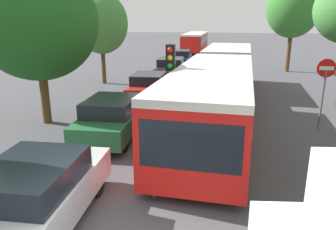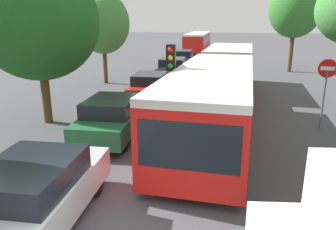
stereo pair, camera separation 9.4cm
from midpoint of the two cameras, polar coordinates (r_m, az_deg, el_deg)
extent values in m
cube|color=red|center=(11.84, 7.49, 1.98)|extent=(3.22, 9.88, 2.10)
cube|color=black|center=(11.75, 7.56, 3.77)|extent=(3.21, 9.49, 0.92)
cube|color=silver|center=(11.61, 7.70, 7.50)|extent=(3.22, 9.88, 0.20)
cube|color=red|center=(20.88, 10.22, 8.15)|extent=(3.03, 6.81, 2.10)
cube|color=black|center=(20.83, 10.27, 9.18)|extent=(3.03, 6.55, 0.92)
cube|color=silver|center=(20.74, 10.38, 11.30)|extent=(3.03, 6.81, 0.20)
cylinder|color=black|center=(17.09, 9.43, 6.38)|extent=(1.99, 1.14, 1.93)
cube|color=black|center=(7.20, 3.44, -5.45)|extent=(2.30, 0.25, 1.13)
cylinder|color=black|center=(9.11, 12.11, -8.26)|extent=(0.37, 1.04, 1.02)
cylinder|color=black|center=(9.38, -1.50, -7.14)|extent=(0.37, 1.04, 1.02)
cylinder|color=black|center=(15.01, 12.81, 1.58)|extent=(0.37, 1.04, 1.02)
cylinder|color=black|center=(15.17, 4.51, 2.10)|extent=(0.37, 1.04, 1.02)
cylinder|color=black|center=(20.98, 13.11, 5.75)|extent=(0.37, 1.04, 1.02)
cylinder|color=black|center=(21.09, 7.12, 6.11)|extent=(0.37, 1.04, 1.02)
cube|color=red|center=(44.93, 4.72, 12.58)|extent=(2.67, 11.16, 1.93)
cube|color=black|center=(44.91, 4.73, 13.02)|extent=(2.68, 10.60, 0.81)
cube|color=silver|center=(44.87, 4.75, 13.93)|extent=(2.67, 11.16, 0.19)
cylinder|color=black|center=(48.73, 3.95, 12.01)|extent=(0.31, 0.97, 0.97)
cylinder|color=black|center=(48.53, 6.42, 11.93)|extent=(0.31, 0.97, 0.97)
cylinder|color=black|center=(41.82, 2.75, 11.29)|extent=(0.31, 0.97, 0.97)
cylinder|color=black|center=(41.58, 5.63, 11.21)|extent=(0.31, 0.97, 0.97)
cube|color=#B7BABF|center=(7.60, -22.21, -13.58)|extent=(2.00, 4.42, 0.70)
cube|color=black|center=(7.24, -23.15, -9.68)|extent=(1.78, 2.34, 0.54)
cylinder|color=black|center=(9.14, -22.03, -10.33)|extent=(0.25, 0.67, 0.66)
cylinder|color=black|center=(8.52, -12.72, -11.50)|extent=(0.25, 0.67, 0.66)
cube|color=#236638|center=(12.33, -9.84, -1.02)|extent=(1.97, 4.35, 0.69)
cube|color=black|center=(12.07, -10.12, 1.61)|extent=(1.75, 2.31, 0.53)
cylinder|color=black|center=(13.89, -11.13, -0.32)|extent=(0.25, 0.66, 0.65)
cylinder|color=black|center=(13.48, -4.97, -0.57)|extent=(0.25, 0.66, 0.65)
cylinder|color=black|center=(11.46, -15.45, -4.26)|extent=(0.25, 0.66, 0.65)
cylinder|color=black|center=(10.97, -8.06, -4.75)|extent=(0.25, 0.66, 0.65)
cube|color=#B21E19|center=(17.86, -3.46, 4.58)|extent=(1.90, 4.19, 0.67)
cube|color=black|center=(17.65, -3.56, 6.38)|extent=(1.69, 2.22, 0.51)
cylinder|color=black|center=(19.33, -4.85, 4.63)|extent=(0.24, 0.64, 0.63)
cylinder|color=black|center=(19.07, -0.52, 4.53)|extent=(0.24, 0.64, 0.63)
cylinder|color=black|center=(16.83, -6.76, 2.78)|extent=(0.24, 0.64, 0.63)
cylinder|color=black|center=(16.53, -1.81, 2.64)|extent=(0.24, 0.64, 0.63)
cube|color=#47474C|center=(24.10, 0.38, 7.80)|extent=(2.01, 4.42, 0.71)
cube|color=black|center=(23.91, 0.35, 9.24)|extent=(1.78, 2.34, 0.54)
cylinder|color=black|center=(25.62, -0.96, 7.66)|extent=(0.25, 0.67, 0.66)
cylinder|color=black|center=(25.43, 2.53, 7.58)|extent=(0.25, 0.67, 0.66)
cylinder|color=black|center=(22.90, -2.00, 6.59)|extent=(0.25, 0.67, 0.66)
cylinder|color=black|center=(22.69, 1.89, 6.50)|extent=(0.25, 0.67, 0.66)
cube|color=navy|center=(29.92, 1.98, 9.52)|extent=(2.04, 4.50, 0.72)
cube|color=black|center=(29.75, 1.97, 10.70)|extent=(1.81, 2.39, 0.55)
cylinder|color=black|center=(31.45, 0.78, 9.32)|extent=(0.26, 0.68, 0.68)
cylinder|color=black|center=(31.30, 3.69, 9.26)|extent=(0.26, 0.68, 0.68)
cylinder|color=black|center=(28.65, 0.10, 8.62)|extent=(0.26, 0.68, 0.68)
cylinder|color=black|center=(28.49, 3.28, 8.55)|extent=(0.26, 0.68, 0.68)
cylinder|color=#56595E|center=(11.88, 0.22, 3.99)|extent=(0.12, 0.12, 3.40)
cube|color=black|center=(11.67, 0.22, 10.00)|extent=(0.32, 0.24, 0.90)
sphere|color=red|center=(11.49, 0.11, 11.30)|extent=(0.18, 0.18, 0.18)
sphere|color=#EAAD14|center=(11.52, 0.11, 9.91)|extent=(0.18, 0.18, 0.18)
sphere|color=green|center=(11.56, 0.11, 8.53)|extent=(0.18, 0.18, 0.18)
cylinder|color=#56595E|center=(13.99, 25.06, 2.24)|extent=(0.08, 0.08, 2.40)
cylinder|color=red|center=(13.76, 25.70, 7.37)|extent=(0.70, 0.03, 0.70)
cube|color=white|center=(13.75, 25.72, 7.35)|extent=(0.50, 0.04, 0.14)
cylinder|color=#51381E|center=(14.61, -20.83, 3.32)|extent=(0.36, 0.36, 2.42)
ellipsoid|color=#1E561E|center=(14.29, -22.07, 14.94)|extent=(4.78, 4.78, 4.67)
cylinder|color=#51381E|center=(22.76, -11.28, 8.53)|extent=(0.28, 0.28, 2.48)
ellipsoid|color=#3D7F38|center=(22.55, -11.68, 15.37)|extent=(3.47, 3.47, 3.94)
ellipsoid|color=#1E561E|center=(22.67, -11.88, 13.87)|extent=(2.08, 2.08, 2.17)
cylinder|color=#51381E|center=(29.10, 20.19, 10.35)|extent=(0.33, 0.33, 3.30)
ellipsoid|color=#33752D|center=(28.99, 20.87, 16.92)|extent=(4.14, 4.14, 4.53)
camera|label=1|loc=(0.05, -90.25, -0.07)|focal=35.00mm
camera|label=2|loc=(0.05, 89.75, 0.07)|focal=35.00mm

